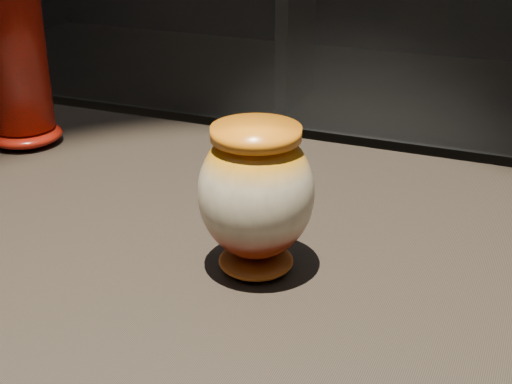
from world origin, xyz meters
TOP-DOWN VIEW (x-y plane):
  - main_vase at (0.07, -0.04)m, footprint 0.14×0.14m
  - tall_vase at (-0.45, 0.20)m, footprint 0.16×0.16m
  - back_shelf at (-0.26, 3.41)m, footprint 2.00×0.60m

SIDE VIEW (x-z plane):
  - back_shelf at x=-0.26m, z-range 0.19..1.09m
  - main_vase at x=0.07m, z-range 0.91..1.08m
  - tall_vase at x=-0.45m, z-range 0.89..1.28m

